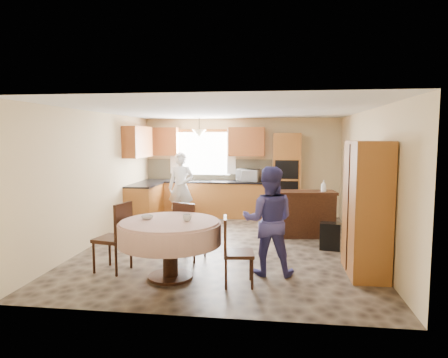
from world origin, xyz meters
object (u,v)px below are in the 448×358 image
oven_tower (286,176)px  cupboard (367,208)px  chair_right (233,248)px  person_sink (181,188)px  sideboard (305,215)px  chair_left (117,234)px  dining_table (170,234)px  person_dining (269,221)px  chair_back (188,228)px

oven_tower → cupboard: 4.10m
chair_right → person_sink: bearing=15.9°
sideboard → chair_left: (-2.94, -2.54, 0.14)m
oven_tower → chair_right: bearing=-100.0°
dining_table → person_dining: person_dining is taller
oven_tower → chair_right: (-0.82, -4.65, -0.54)m
chair_right → sideboard: bearing=-29.3°
cupboard → chair_back: size_ratio=2.03×
person_sink → person_dining: (2.13, -3.34, -0.03)m
person_dining → person_sink: bearing=-56.4°
cupboard → dining_table: (-2.81, -0.55, -0.33)m
dining_table → person_sink: person_sink is taller
cupboard → dining_table: size_ratio=1.34×
dining_table → person_dining: 1.45m
sideboard → dining_table: bearing=-134.4°
person_dining → chair_back: bearing=-18.9°
person_sink → person_dining: bearing=-56.0°
cupboard → person_sink: cupboard is taller
dining_table → chair_right: chair_right is taller
dining_table → chair_back: bearing=85.9°
cupboard → person_sink: 4.75m
oven_tower → chair_back: (-1.68, -3.66, -0.52)m
oven_tower → person_sink: (-2.48, -0.80, -0.23)m
dining_table → chair_left: size_ratio=1.39×
dining_table → person_sink: bearing=101.3°
sideboard → cupboard: (0.73, -2.17, 0.55)m
cupboard → dining_table: bearing=-168.9°
chair_left → person_sink: person_sink is taller
person_dining → dining_table: bearing=16.1°
oven_tower → chair_back: 4.06m
chair_back → person_dining: 1.44m
chair_left → chair_right: bearing=92.0°
oven_tower → sideboard: size_ratio=1.73×
oven_tower → chair_left: bearing=-121.1°
sideboard → chair_back: bearing=-144.3°
sideboard → person_dining: (-0.69, -2.35, 0.36)m
dining_table → chair_back: chair_back is taller
oven_tower → person_dining: size_ratio=1.32×
cupboard → chair_back: 2.80m
person_sink → person_dining: person_sink is taller
chair_back → person_dining: size_ratio=0.61×
person_dining → chair_left: bearing=6.0°
chair_left → chair_back: size_ratio=1.08×
oven_tower → chair_back: oven_tower is taller
chair_left → person_dining: bearing=107.1°
chair_left → chair_back: (0.93, 0.68, -0.04)m
person_sink → person_dining: size_ratio=1.04×
chair_right → oven_tower: bearing=-17.4°
cupboard → chair_right: cupboard is taller
sideboard → person_sink: 3.01m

